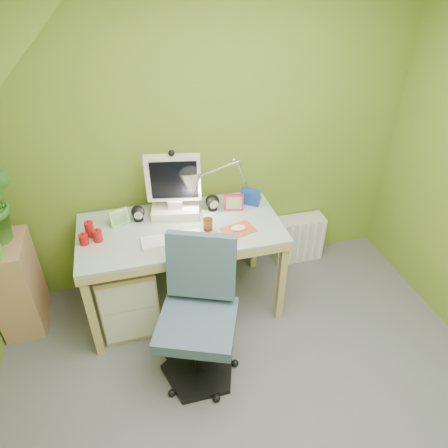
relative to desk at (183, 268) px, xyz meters
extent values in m
cube|color=#58585D|center=(0.27, -1.18, -0.38)|extent=(3.20, 3.20, 0.01)
cube|color=olive|center=(0.27, 0.42, 0.82)|extent=(3.20, 0.01, 2.40)
cube|color=white|center=(-0.08, -0.14, 0.39)|extent=(0.40, 0.13, 0.02)
cube|color=#CC511F|center=(0.38, -0.14, 0.38)|extent=(0.25, 0.20, 0.01)
ellipsoid|color=white|center=(0.38, -0.14, 0.39)|extent=(0.11, 0.07, 0.03)
cylinder|color=#8F4014|center=(0.18, -0.08, 0.42)|extent=(0.07, 0.07, 0.08)
cube|color=red|center=(0.42, 0.12, 0.44)|extent=(0.15, 0.06, 0.12)
cube|color=navy|center=(0.56, 0.16, 0.44)|extent=(0.13, 0.10, 0.13)
cube|color=#9FC185|center=(-0.40, 0.14, 0.43)|extent=(0.13, 0.07, 0.12)
cube|color=tan|center=(-1.18, 0.13, -0.01)|extent=(0.27, 0.42, 0.73)
cube|color=silver|center=(1.08, 0.32, -0.16)|extent=(0.43, 0.17, 0.42)
camera|label=1|loc=(-0.31, -2.34, 2.03)|focal=33.00mm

